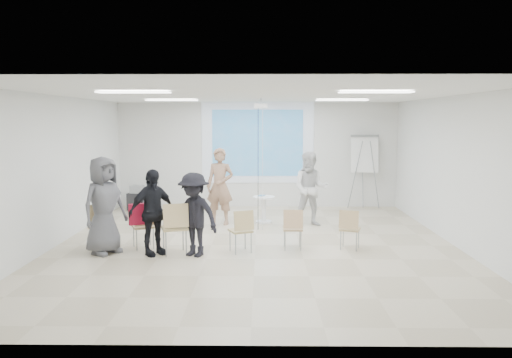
{
  "coord_description": "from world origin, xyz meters",
  "views": [
    {
      "loc": [
        0.13,
        -9.83,
        2.53
      ],
      "look_at": [
        0.0,
        0.8,
        1.25
      ],
      "focal_mm": 35.0,
      "sensor_mm": 36.0,
      "label": 1
    }
  ],
  "objects_px": {
    "player_right": "(311,185)",
    "chair_far_left": "(99,222)",
    "audience_outer": "(104,200)",
    "player_left": "(220,181)",
    "chair_center": "(242,228)",
    "laptop": "(175,226)",
    "av_cart": "(137,199)",
    "chair_right_inner": "(293,226)",
    "audience_left": "(152,206)",
    "chair_left_mid": "(144,223)",
    "pedestal_table": "(264,208)",
    "flipchart_easel": "(365,154)",
    "chair_left_inner": "(175,224)",
    "audience_mid": "(194,209)",
    "chair_right_far": "(349,226)"
  },
  "relations": [
    {
      "from": "player_left",
      "to": "chair_far_left",
      "type": "xyz_separation_m",
      "value": [
        -2.18,
        -2.32,
        -0.52
      ]
    },
    {
      "from": "audience_outer",
      "to": "av_cart",
      "type": "height_order",
      "value": "audience_outer"
    },
    {
      "from": "chair_left_inner",
      "to": "audience_left",
      "type": "distance_m",
      "value": 0.54
    },
    {
      "from": "audience_left",
      "to": "chair_center",
      "type": "bearing_deg",
      "value": -37.33
    },
    {
      "from": "chair_right_inner",
      "to": "audience_left",
      "type": "xyz_separation_m",
      "value": [
        -2.64,
        -0.38,
        0.45
      ]
    },
    {
      "from": "audience_outer",
      "to": "av_cart",
      "type": "xyz_separation_m",
      "value": [
        -0.48,
        4.38,
        -0.7
      ]
    },
    {
      "from": "audience_outer",
      "to": "chair_far_left",
      "type": "bearing_deg",
      "value": 68.07
    },
    {
      "from": "chair_left_inner",
      "to": "chair_center",
      "type": "relative_size",
      "value": 1.19
    },
    {
      "from": "chair_far_left",
      "to": "audience_left",
      "type": "relative_size",
      "value": 0.48
    },
    {
      "from": "laptop",
      "to": "audience_left",
      "type": "relative_size",
      "value": 0.2
    },
    {
      "from": "laptop",
      "to": "flipchart_easel",
      "type": "bearing_deg",
      "value": -150.96
    },
    {
      "from": "av_cart",
      "to": "chair_right_inner",
      "type": "bearing_deg",
      "value": -35.49
    },
    {
      "from": "chair_far_left",
      "to": "audience_mid",
      "type": "distance_m",
      "value": 2.03
    },
    {
      "from": "chair_far_left",
      "to": "chair_right_inner",
      "type": "distance_m",
      "value": 3.79
    },
    {
      "from": "pedestal_table",
      "to": "laptop",
      "type": "relative_size",
      "value": 1.94
    },
    {
      "from": "pedestal_table",
      "to": "chair_far_left",
      "type": "xyz_separation_m",
      "value": [
        -3.23,
        -2.48,
        0.16
      ]
    },
    {
      "from": "pedestal_table",
      "to": "chair_left_mid",
      "type": "distance_m",
      "value": 3.43
    },
    {
      "from": "chair_right_far",
      "to": "laptop",
      "type": "relative_size",
      "value": 2.2
    },
    {
      "from": "chair_right_inner",
      "to": "av_cart",
      "type": "bearing_deg",
      "value": 135.0
    },
    {
      "from": "audience_left",
      "to": "audience_outer",
      "type": "height_order",
      "value": "audience_outer"
    },
    {
      "from": "chair_right_far",
      "to": "audience_outer",
      "type": "xyz_separation_m",
      "value": [
        -4.67,
        -0.3,
        0.56
      ]
    },
    {
      "from": "audience_left",
      "to": "av_cart",
      "type": "height_order",
      "value": "audience_left"
    },
    {
      "from": "chair_right_far",
      "to": "audience_left",
      "type": "xyz_separation_m",
      "value": [
        -3.74,
        -0.39,
        0.46
      ]
    },
    {
      "from": "chair_far_left",
      "to": "chair_right_far",
      "type": "xyz_separation_m",
      "value": [
        4.89,
        -0.05,
        -0.06
      ]
    },
    {
      "from": "chair_center",
      "to": "chair_right_inner",
      "type": "height_order",
      "value": "chair_center"
    },
    {
      "from": "chair_left_inner",
      "to": "laptop",
      "type": "xyz_separation_m",
      "value": [
        -0.03,
        0.1,
        -0.05
      ]
    },
    {
      "from": "player_right",
      "to": "audience_mid",
      "type": "relative_size",
      "value": 1.11
    },
    {
      "from": "audience_outer",
      "to": "player_left",
      "type": "bearing_deg",
      "value": -0.48
    },
    {
      "from": "audience_left",
      "to": "audience_outer",
      "type": "bearing_deg",
      "value": 131.86
    },
    {
      "from": "player_left",
      "to": "audience_outer",
      "type": "xyz_separation_m",
      "value": [
        -1.96,
        -2.67,
        -0.01
      ]
    },
    {
      "from": "audience_mid",
      "to": "flipchart_easel",
      "type": "bearing_deg",
      "value": 78.23
    },
    {
      "from": "chair_left_mid",
      "to": "audience_left",
      "type": "bearing_deg",
      "value": -82.86
    },
    {
      "from": "chair_left_inner",
      "to": "chair_right_inner",
      "type": "bearing_deg",
      "value": -8.31
    },
    {
      "from": "chair_left_inner",
      "to": "chair_right_far",
      "type": "distance_m",
      "value": 3.34
    },
    {
      "from": "player_right",
      "to": "chair_far_left",
      "type": "bearing_deg",
      "value": -144.88
    },
    {
      "from": "chair_right_inner",
      "to": "av_cart",
      "type": "distance_m",
      "value": 5.77
    },
    {
      "from": "chair_right_inner",
      "to": "audience_mid",
      "type": "height_order",
      "value": "audience_mid"
    },
    {
      "from": "chair_left_inner",
      "to": "audience_left",
      "type": "bearing_deg",
      "value": 163.23
    },
    {
      "from": "chair_center",
      "to": "flipchart_easel",
      "type": "relative_size",
      "value": 0.4
    },
    {
      "from": "chair_far_left",
      "to": "audience_left",
      "type": "bearing_deg",
      "value": -38.3
    },
    {
      "from": "laptop",
      "to": "audience_outer",
      "type": "height_order",
      "value": "audience_outer"
    },
    {
      "from": "player_left",
      "to": "av_cart",
      "type": "distance_m",
      "value": 3.07
    },
    {
      "from": "player_right",
      "to": "audience_outer",
      "type": "relative_size",
      "value": 0.95
    },
    {
      "from": "pedestal_table",
      "to": "chair_right_far",
      "type": "bearing_deg",
      "value": -56.88
    },
    {
      "from": "audience_left",
      "to": "flipchart_easel",
      "type": "bearing_deg",
      "value": 2.81
    },
    {
      "from": "chair_far_left",
      "to": "chair_left_mid",
      "type": "height_order",
      "value": "chair_far_left"
    },
    {
      "from": "audience_left",
      "to": "player_right",
      "type": "bearing_deg",
      "value": -2.79
    },
    {
      "from": "chair_center",
      "to": "laptop",
      "type": "distance_m",
      "value": 1.27
    },
    {
      "from": "pedestal_table",
      "to": "audience_left",
      "type": "distance_m",
      "value": 3.64
    },
    {
      "from": "audience_left",
      "to": "player_left",
      "type": "bearing_deg",
      "value": 27.29
    }
  ]
}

